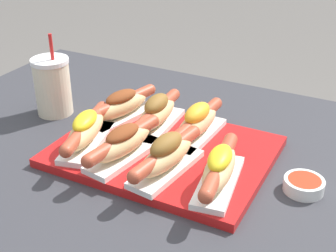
# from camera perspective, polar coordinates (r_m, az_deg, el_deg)

# --- Properties ---
(serving_tray) EXTENTS (0.42, 0.32, 0.02)m
(serving_tray) POSITION_cam_1_polar(r_m,az_deg,el_deg) (0.95, -0.55, -3.10)
(serving_tray) COLOR red
(serving_tray) RESTS_ON patio_table
(hot_dog_0) EXTENTS (0.10, 0.21, 0.07)m
(hot_dog_0) POSITION_cam_1_polar(r_m,az_deg,el_deg) (0.96, -9.99, -0.54)
(hot_dog_0) COLOR white
(hot_dog_0) RESTS_ON serving_tray
(hot_dog_1) EXTENTS (0.08, 0.21, 0.07)m
(hot_dog_1) POSITION_cam_1_polar(r_m,az_deg,el_deg) (0.90, -5.50, -2.11)
(hot_dog_1) COLOR white
(hot_dog_1) RESTS_ON serving_tray
(hot_dog_2) EXTENTS (0.08, 0.21, 0.08)m
(hot_dog_2) POSITION_cam_1_polar(r_m,az_deg,el_deg) (0.86, -0.21, -3.62)
(hot_dog_2) COLOR white
(hot_dog_2) RESTS_ON serving_tray
(hot_dog_3) EXTENTS (0.09, 0.21, 0.07)m
(hot_dog_3) POSITION_cam_1_polar(r_m,az_deg,el_deg) (0.83, 6.27, -5.19)
(hot_dog_3) COLOR white
(hot_dog_3) RESTS_ON serving_tray
(hot_dog_4) EXTENTS (0.10, 0.21, 0.07)m
(hot_dog_4) POSITION_cam_1_polar(r_m,az_deg,el_deg) (1.05, -5.69, 2.47)
(hot_dog_4) COLOR white
(hot_dog_4) RESTS_ON serving_tray
(hot_dog_5) EXTENTS (0.07, 0.22, 0.08)m
(hot_dog_5) POSITION_cam_1_polar(r_m,az_deg,el_deg) (1.01, -1.40, 1.53)
(hot_dog_5) COLOR white
(hot_dog_5) RESTS_ON serving_tray
(hot_dog_6) EXTENTS (0.07, 0.22, 0.08)m
(hot_dog_6) POSITION_cam_1_polar(r_m,az_deg,el_deg) (0.97, 3.55, 0.37)
(hot_dog_6) COLOR white
(hot_dog_6) RESTS_ON serving_tray
(sauce_bowl) EXTENTS (0.07, 0.07, 0.02)m
(sauce_bowl) POSITION_cam_1_polar(r_m,az_deg,el_deg) (0.88, 16.23, -6.86)
(sauce_bowl) COLOR white
(sauce_bowl) RESTS_ON patio_table
(drink_cup) EXTENTS (0.09, 0.09, 0.20)m
(drink_cup) POSITION_cam_1_polar(r_m,az_deg,el_deg) (1.13, -13.88, 4.74)
(drink_cup) COLOR beige
(drink_cup) RESTS_ON patio_table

